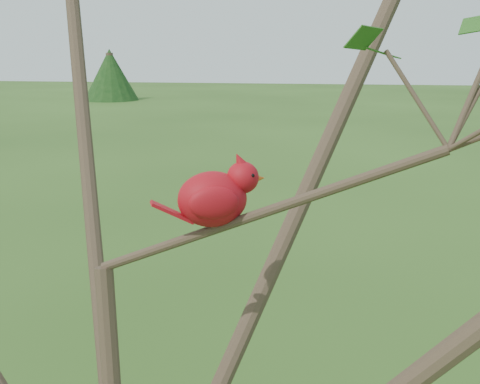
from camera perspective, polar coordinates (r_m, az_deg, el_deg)
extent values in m
ellipsoid|color=#A60E1B|center=(1.05, -2.64, -0.68)|extent=(0.15, 0.13, 0.10)
sphere|color=#A60E1B|center=(1.06, 0.26, 1.39)|extent=(0.07, 0.07, 0.06)
cone|color=#A60E1B|center=(1.05, 0.01, 2.89)|extent=(0.05, 0.04, 0.04)
cone|color=#D85914|center=(1.07, 1.75, 1.32)|extent=(0.03, 0.03, 0.02)
ellipsoid|color=black|center=(1.06, 1.26, 1.24)|extent=(0.03, 0.03, 0.03)
cube|color=#A60E1B|center=(1.05, -6.45, -1.91)|extent=(0.08, 0.06, 0.04)
ellipsoid|color=#A60E1B|center=(1.09, -3.28, -0.08)|extent=(0.09, 0.06, 0.06)
ellipsoid|color=#A60E1B|center=(1.02, -2.48, -1.05)|extent=(0.09, 0.06, 0.06)
cylinder|color=#3A281F|center=(28.51, -12.18, 10.64)|extent=(0.32, 0.32, 2.13)
cone|color=#133312|center=(28.50, -12.19, 10.82)|extent=(2.49, 2.49, 2.31)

